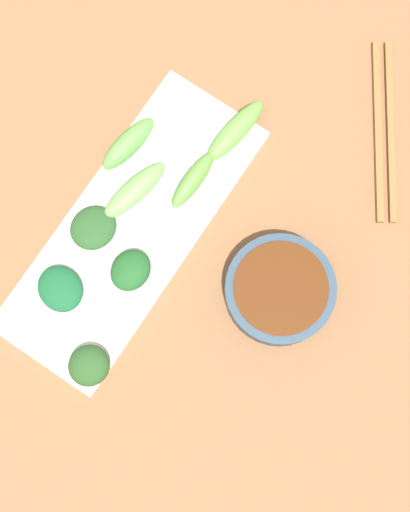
# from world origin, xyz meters

# --- Properties ---
(tabletop) EXTENTS (2.10, 2.10, 0.02)m
(tabletop) POSITION_xyz_m (0.00, 0.00, 0.01)
(tabletop) COLOR brown
(tabletop) RESTS_ON ground
(sauce_bowl) EXTENTS (0.13, 0.13, 0.04)m
(sauce_bowl) POSITION_xyz_m (-0.12, -0.03, 0.04)
(sauce_bowl) COLOR #2D4455
(sauce_bowl) RESTS_ON tabletop
(serving_plate) EXTENTS (0.15, 0.38, 0.01)m
(serving_plate) POSITION_xyz_m (0.06, -0.00, 0.03)
(serving_plate) COLOR white
(serving_plate) RESTS_ON tabletop
(broccoli_stalk_0) EXTENTS (0.05, 0.10, 0.02)m
(broccoli_stalk_0) POSITION_xyz_m (0.08, -0.04, 0.04)
(broccoli_stalk_0) COLOR #70A858
(broccoli_stalk_0) RESTS_ON serving_plate
(broccoli_leafy_1) EXTENTS (0.07, 0.07, 0.02)m
(broccoli_leafy_1) POSITION_xyz_m (0.09, 0.11, 0.04)
(broccoli_leafy_1) COLOR #185B30
(broccoli_leafy_1) RESTS_ON serving_plate
(broccoli_leafy_2) EXTENTS (0.07, 0.07, 0.02)m
(broccoli_leafy_2) POSITION_xyz_m (0.10, 0.03, 0.04)
(broccoli_leafy_2) COLOR #275225
(broccoli_leafy_2) RESTS_ON serving_plate
(broccoli_stalk_3) EXTENTS (0.04, 0.09, 0.03)m
(broccoli_stalk_3) POSITION_xyz_m (0.12, -0.08, 0.05)
(broccoli_stalk_3) COLOR #60AB4C
(broccoli_stalk_3) RESTS_ON serving_plate
(broccoli_leafy_4) EXTENTS (0.05, 0.05, 0.02)m
(broccoli_leafy_4) POSITION_xyz_m (0.03, 0.04, 0.04)
(broccoli_leafy_4) COLOR #1F5825
(broccoli_leafy_4) RESTS_ON serving_plate
(broccoli_stalk_5) EXTENTS (0.04, 0.10, 0.03)m
(broccoli_stalk_5) POSITION_xyz_m (0.02, -0.16, 0.05)
(broccoli_stalk_5) COLOR #69AF47
(broccoli_stalk_5) RESTS_ON serving_plate
(broccoli_stalk_6) EXTENTS (0.02, 0.08, 0.03)m
(broccoli_stalk_6) POSITION_xyz_m (0.03, -0.09, 0.05)
(broccoli_stalk_6) COLOR #62A043
(broccoli_stalk_6) RESTS_ON serving_plate
(broccoli_leafy_7) EXTENTS (0.06, 0.06, 0.03)m
(broccoli_leafy_7) POSITION_xyz_m (0.01, 0.16, 0.04)
(broccoli_leafy_7) COLOR #285122
(broccoli_leafy_7) RESTS_ON serving_plate
(chopsticks) EXTENTS (0.14, 0.21, 0.01)m
(chopsticks) POSITION_xyz_m (-0.12, -0.27, 0.02)
(chopsticks) COLOR olive
(chopsticks) RESTS_ON tabletop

